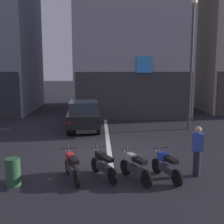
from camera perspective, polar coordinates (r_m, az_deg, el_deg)
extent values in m
plane|color=#232328|center=(12.30, -0.54, -7.93)|extent=(120.00, 120.00, 0.00)
cube|color=silver|center=(18.12, -1.23, -2.39)|extent=(0.20, 18.00, 0.01)
cube|color=#373739|center=(19.48, 4.39, 3.13)|extent=(7.81, 0.10, 3.20)
cube|color=#3399F2|center=(19.39, 6.28, 9.25)|extent=(0.96, 0.16, 1.08)
cylinder|color=black|center=(17.92, -7.99, -1.57)|extent=(0.21, 0.65, 0.64)
cylinder|color=black|center=(17.91, -3.03, -1.51)|extent=(0.21, 0.65, 0.64)
cylinder|color=black|center=(15.38, -8.47, -3.35)|extent=(0.21, 0.65, 0.64)
cylinder|color=black|center=(15.36, -2.68, -3.27)|extent=(0.21, 0.65, 0.64)
cube|color=black|center=(16.54, -5.57, -0.90)|extent=(1.93, 4.17, 0.66)
cube|color=#2D3842|center=(16.30, -5.60, 1.12)|extent=(1.63, 2.03, 0.56)
cube|color=red|center=(14.57, -8.40, -2.10)|extent=(0.14, 0.07, 0.12)
cube|color=red|center=(14.56, -2.86, -2.03)|extent=(0.14, 0.07, 0.12)
cylinder|color=#47474C|center=(16.95, 15.26, 8.07)|extent=(0.14, 0.14, 6.80)
sphere|color=beige|center=(17.28, 15.78, 20.02)|extent=(0.36, 0.36, 0.36)
cylinder|color=black|center=(10.01, -8.67, -10.49)|extent=(0.24, 0.51, 0.52)
cylinder|color=black|center=(8.96, -6.93, -12.83)|extent=(0.24, 0.51, 0.52)
cube|color=#38383D|center=(9.40, -7.79, -11.07)|extent=(0.43, 0.76, 0.22)
cube|color=black|center=(9.14, -7.59, -9.33)|extent=(0.41, 0.64, 0.12)
cube|color=red|center=(9.53, -8.22, -8.70)|extent=(0.33, 0.41, 0.24)
cylinder|color=#4C4C51|center=(9.75, -8.52, -8.71)|extent=(0.14, 0.25, 0.70)
cylinder|color=black|center=(9.58, -8.45, -7.01)|extent=(0.53, 0.22, 0.04)
sphere|color=silver|center=(9.82, -8.71, -7.56)|extent=(0.12, 0.12, 0.12)
cylinder|color=black|center=(10.03, -3.28, -10.36)|extent=(0.30, 0.49, 0.52)
cylinder|color=black|center=(9.07, 0.05, -12.47)|extent=(0.30, 0.49, 0.52)
cube|color=#38383D|center=(9.47, -1.56, -10.83)|extent=(0.51, 0.75, 0.22)
cube|color=black|center=(9.22, -1.10, -9.08)|extent=(0.47, 0.63, 0.12)
cube|color=black|center=(9.58, -2.31, -8.52)|extent=(0.36, 0.42, 0.24)
cylinder|color=#4C4C51|center=(9.78, -2.90, -8.56)|extent=(0.17, 0.24, 0.70)
cylinder|color=black|center=(9.62, -2.70, -6.86)|extent=(0.51, 0.28, 0.04)
sphere|color=silver|center=(9.84, -3.25, -7.43)|extent=(0.12, 0.12, 0.12)
cylinder|color=black|center=(9.82, 2.60, -10.78)|extent=(0.30, 0.49, 0.52)
cylinder|color=black|center=(8.94, 6.73, -12.86)|extent=(0.30, 0.49, 0.52)
cube|color=#38383D|center=(9.30, 4.75, -11.24)|extent=(0.52, 0.74, 0.22)
cube|color=black|center=(9.06, 5.36, -9.45)|extent=(0.47, 0.63, 0.12)
cube|color=#B2B5BA|center=(9.39, 3.86, -8.89)|extent=(0.36, 0.42, 0.24)
cylinder|color=#4C4C51|center=(9.58, 3.11, -8.94)|extent=(0.17, 0.24, 0.70)
cylinder|color=black|center=(9.42, 3.40, -7.20)|extent=(0.50, 0.29, 0.04)
sphere|color=silver|center=(9.63, 2.70, -7.79)|extent=(0.12, 0.12, 0.12)
cylinder|color=black|center=(10.04, 8.73, -10.43)|extent=(0.25, 0.51, 0.52)
cylinder|color=black|center=(9.14, 12.61, -12.52)|extent=(0.25, 0.51, 0.52)
cube|color=#38383D|center=(9.51, 10.76, -10.90)|extent=(0.44, 0.76, 0.22)
cube|color=black|center=(9.27, 11.37, -9.16)|extent=(0.42, 0.64, 0.12)
cube|color=#233DB7|center=(9.60, 9.96, -8.60)|extent=(0.33, 0.41, 0.24)
cylinder|color=#4C4C51|center=(9.80, 9.25, -8.63)|extent=(0.15, 0.25, 0.70)
cylinder|color=black|center=(9.64, 9.55, -6.94)|extent=(0.53, 0.23, 0.04)
sphere|color=silver|center=(9.85, 8.88, -7.51)|extent=(0.12, 0.12, 0.12)
cylinder|color=#23232D|center=(10.05, 16.28, -9.64)|extent=(0.24, 0.24, 0.86)
cube|color=#334CA5|center=(9.85, 16.46, -5.67)|extent=(0.41, 0.32, 0.58)
sphere|color=tan|center=(9.76, 16.57, -3.33)|extent=(0.22, 0.22, 0.22)
cylinder|color=#2D5938|center=(9.41, -18.83, -11.09)|extent=(0.44, 0.44, 0.85)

